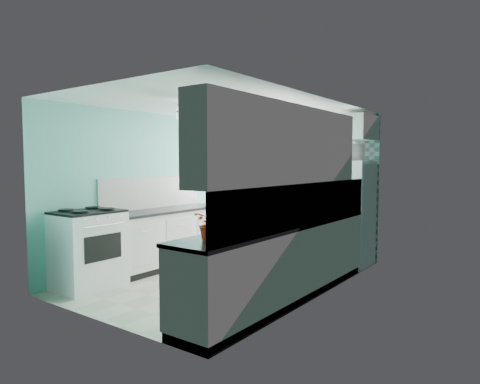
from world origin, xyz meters
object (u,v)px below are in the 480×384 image
Objects in this scene: ceiling_light at (189,114)px; fridge at (347,213)px; stove at (88,248)px; microwave at (348,153)px; sink at (320,216)px; potted_plant at (211,223)px; fruit_bowl at (224,234)px.

ceiling_light is 3.18m from fridge.
microwave is (2.31, 3.32, 1.32)m from stove.
sink is (2.40, 2.13, 0.39)m from stove.
stove is 1.94× the size of sink.
fridge is (1.11, 2.59, -1.46)m from ceiling_light.
potted_plant is (0.09, -3.59, 0.25)m from fridge.
fruit_bowl is 0.23m from potted_plant.
fruit_bowl is at bearing -5.51° from stove.
sink is at bearing 37.82° from stove.
fruit_bowl is at bearing 90.00° from potted_plant.
potted_plant is (0.00, -0.19, 0.14)m from fruit_bowl.
ceiling_light is 2.27m from stove.
sink is 1.10× the size of microwave.
sink is at bearing 49.29° from ceiling_light.
stove is 2.44m from fruit_bowl.
ceiling_light is at bearing 64.74° from microwave.
potted_plant is 0.72× the size of microwave.
fruit_bowl is 0.87× the size of potted_plant.
fridge is 5.72× the size of fruit_bowl.
ceiling_light is at bearing 146.16° from fruit_bowl.
sink reaches higher than potted_plant.
stove is (-2.31, -3.32, -0.32)m from fridge.
stove is at bearing -148.67° from ceiling_light.
ceiling_light reaches higher than fridge.
fridge is 4.95× the size of potted_plant.
stove is at bearing 178.22° from fruit_bowl.
ceiling_light is 0.20× the size of fridge.
potted_plant is at bearing -92.36° from sink.
stove is 2.97× the size of potted_plant.
stove is 2.13× the size of microwave.
sink is at bearing 89.90° from fruit_bowl.
fruit_bowl is (1.20, -0.80, -1.35)m from ceiling_light.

